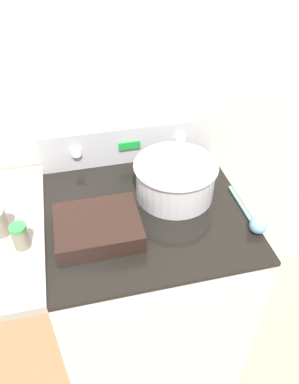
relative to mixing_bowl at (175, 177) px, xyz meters
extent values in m
cube|color=beige|center=(-0.13, 0.33, 0.23)|extent=(8.00, 0.05, 2.50)
cube|color=#BCBCC1|center=(-0.13, -0.05, -0.56)|extent=(0.72, 0.69, 0.92)
cube|color=black|center=(-0.13, -0.05, -0.09)|extent=(0.72, 0.69, 0.02)
cylinder|color=silver|center=(-0.13, -0.42, -0.16)|extent=(0.59, 0.02, 0.02)
cube|color=#BCBCC1|center=(-0.13, 0.27, 0.00)|extent=(0.72, 0.05, 0.16)
cylinder|color=white|center=(-0.34, 0.23, 0.01)|extent=(0.04, 0.02, 0.04)
cylinder|color=white|center=(0.09, 0.23, 0.01)|extent=(0.04, 0.02, 0.04)
cube|color=green|center=(-0.13, 0.24, 0.01)|extent=(0.09, 0.01, 0.03)
cylinder|color=silver|center=(0.00, 0.00, -0.01)|extent=(0.29, 0.29, 0.14)
torus|color=silver|center=(0.00, 0.00, 0.06)|extent=(0.31, 0.31, 0.01)
cylinder|color=beige|center=(0.00, 0.00, 0.04)|extent=(0.27, 0.27, 0.02)
cube|color=black|center=(-0.31, -0.15, -0.05)|extent=(0.28, 0.23, 0.07)
cube|color=#D1BC7A|center=(-0.31, -0.15, -0.03)|extent=(0.25, 0.21, 0.04)
cylinder|color=#7AB2C6|center=(0.22, -0.14, -0.07)|extent=(0.01, 0.24, 0.01)
sphere|color=#7AB2C6|center=(0.22, -0.26, -0.05)|extent=(0.06, 0.06, 0.06)
cylinder|color=gray|center=(-0.56, -0.15, -0.03)|extent=(0.05, 0.05, 0.08)
cylinder|color=green|center=(-0.56, -0.15, 0.02)|extent=(0.05, 0.05, 0.01)
camera|label=1|loc=(-0.34, -1.04, 0.85)|focal=35.00mm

